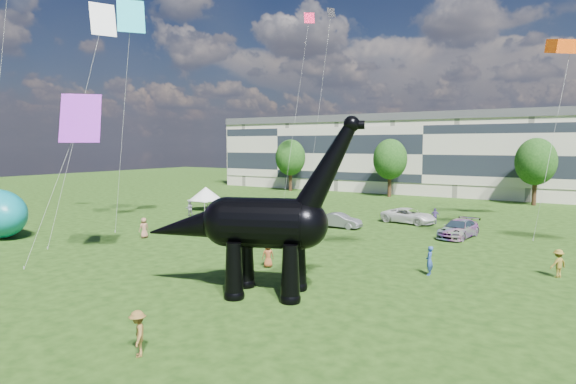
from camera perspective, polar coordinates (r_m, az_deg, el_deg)
The scene contains 12 objects.
ground at distance 24.10m, azimuth -5.49°, elevation -13.84°, with size 220.00×220.00×0.00m, color #16330C.
terrace_row at distance 82.96m, azimuth 16.75°, elevation 4.00°, with size 78.00×11.00×12.00m, color beige.
tree_far_left at distance 83.48m, azimuth 0.29°, elevation 4.45°, with size 5.20×5.20×9.44m.
tree_mid_left at distance 75.58m, azimuth 12.01°, elevation 4.20°, with size 5.20×5.20×9.44m.
tree_mid_right at distance 71.25m, azimuth 27.32°, elevation 3.62°, with size 5.20×5.20×9.44m.
dinosaur_sculpture at distance 25.77m, azimuth -3.69°, elevation -4.00°, with size 11.83×5.91×9.84m.
car_silver at distance 52.11m, azimuth 1.28°, elevation -2.48°, with size 1.59×3.94×1.34m, color #B0B0B5.
car_grey at distance 46.85m, azimuth 6.12°, elevation -3.38°, with size 1.50×4.29×1.41m, color gray.
car_white at distance 50.77m, azimuth 14.12°, elevation -2.75°, with size 2.55×5.53×1.54m, color silver.
car_dark at distance 44.22m, azimuth 19.58°, elevation -4.12°, with size 2.19×5.38×1.56m, color #595960.
gazebo_left at distance 60.22m, azimuth -9.71°, elevation -0.19°, with size 4.60×4.60×2.84m.
visitors at distance 35.63m, azimuth 8.23°, elevation -6.02°, with size 47.91×41.28×1.81m.
Camera 1 is at (13.89, -17.99, 8.03)m, focal length 30.00 mm.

